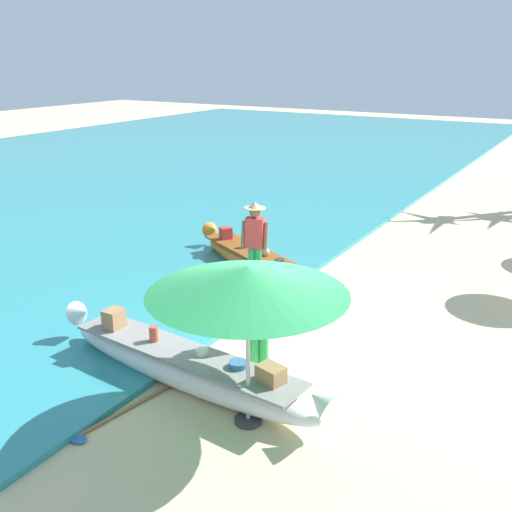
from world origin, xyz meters
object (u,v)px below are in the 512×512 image
object	(u,v)px
boat_orange_midground	(256,262)
patio_umbrella_large	(248,281)
paddle	(109,419)
person_tourist_customer	(259,316)
person_vendor_hatted	(255,238)
boat_white_foreground	(184,367)

from	to	relation	value
boat_orange_midground	patio_umbrella_large	size ratio (longest dim) A/B	1.65
patio_umbrella_large	paddle	world-z (taller)	patio_umbrella_large
person_tourist_customer	boat_orange_midground	bearing A→B (deg)	121.36
boat_orange_midground	paddle	world-z (taller)	boat_orange_midground
person_vendor_hatted	patio_umbrella_large	bearing A→B (deg)	-60.19
person_vendor_hatted	paddle	size ratio (longest dim) A/B	1.05
boat_orange_midground	paddle	distance (m)	5.84
boat_white_foreground	person_vendor_hatted	world-z (taller)	person_vendor_hatted
patio_umbrella_large	person_vendor_hatted	bearing A→B (deg)	119.81
person_tourist_customer	paddle	distance (m)	2.46
patio_umbrella_large	paddle	size ratio (longest dim) A/B	1.48
boat_white_foreground	paddle	size ratio (longest dim) A/B	2.90
boat_white_foreground	paddle	world-z (taller)	boat_white_foreground
paddle	boat_white_foreground	bearing A→B (deg)	75.13
boat_orange_midground	person_vendor_hatted	bearing A→B (deg)	-60.94
person_vendor_hatted	patio_umbrella_large	xyz separation A→B (m)	(2.42, -4.22, 0.95)
person_tourist_customer	boat_white_foreground	bearing A→B (deg)	-135.01
boat_white_foreground	boat_orange_midground	world-z (taller)	boat_white_foreground
person_vendor_hatted	person_tourist_customer	xyz separation A→B (m)	(1.94, -3.13, -0.05)
person_vendor_hatted	boat_orange_midground	bearing A→B (deg)	119.06
boat_orange_midground	paddle	xyz separation A→B (m)	(1.17, -5.72, -0.24)
boat_orange_midground	patio_umbrella_large	world-z (taller)	patio_umbrella_large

